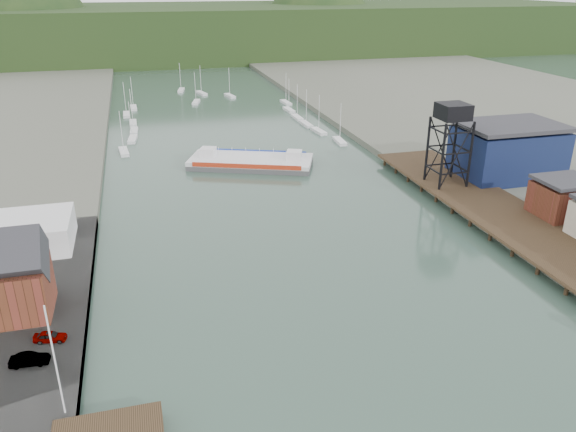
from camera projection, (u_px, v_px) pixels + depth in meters
west_quay at (7, 367)px, 61.44m from camera, size 16.00×80.00×1.60m
east_pier at (491, 206)px, 101.78m from camera, size 14.00×70.00×2.45m
white_shed at (11, 235)px, 85.92m from camera, size 18.00×12.00×4.50m
flagpole at (55, 361)px, 51.58m from camera, size 0.16×0.16×12.00m
lift_tower at (453, 116)px, 107.46m from camera, size 6.50×6.50×16.00m
blue_shed at (507, 151)px, 116.22m from camera, size 20.50×14.50×11.30m
marina_sailboats at (214, 115)px, 176.49m from camera, size 57.71×92.65×0.90m
distant_hills at (164, 35)px, 316.26m from camera, size 500.00×120.00×80.00m
chain_ferry at (251, 161)px, 129.25m from camera, size 30.02×20.84×4.01m
car_west_a at (50, 336)px, 64.32m from camera, size 3.89×2.15×1.25m
car_west_b at (29, 359)px, 60.36m from camera, size 4.16×1.69×1.34m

